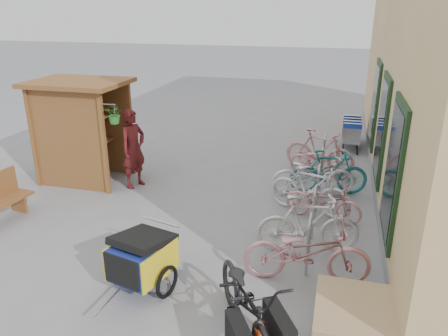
% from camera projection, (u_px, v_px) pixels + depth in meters
% --- Properties ---
extents(ground, '(80.00, 80.00, 0.00)m').
position_uv_depth(ground, '(175.00, 247.00, 7.67)').
color(ground, gray).
extents(kiosk, '(2.49, 1.65, 2.40)m').
position_uv_depth(kiosk, '(78.00, 117.00, 10.15)').
color(kiosk, brown).
rests_on(kiosk, ground).
extents(bike_rack, '(0.05, 5.35, 0.86)m').
position_uv_depth(bike_rack, '(318.00, 183.00, 9.10)').
color(bike_rack, '#A5A8AD').
rests_on(bike_rack, ground).
extents(pallet_stack, '(1.00, 1.20, 0.40)m').
position_uv_depth(pallet_stack, '(354.00, 319.00, 5.60)').
color(pallet_stack, tan).
rests_on(pallet_stack, ground).
extents(shopping_carts, '(0.52, 1.76, 0.94)m').
position_uv_depth(shopping_carts, '(352.00, 129.00, 12.98)').
color(shopping_carts, silver).
rests_on(shopping_carts, ground).
extents(child_trailer, '(1.03, 1.62, 0.93)m').
position_uv_depth(child_trailer, '(142.00, 257.00, 6.42)').
color(child_trailer, '#1B2E99').
rests_on(child_trailer, ground).
extents(cargo_bike, '(1.63, 2.12, 1.07)m').
position_uv_depth(cargo_bike, '(247.00, 305.00, 5.38)').
color(cargo_bike, black).
rests_on(cargo_bike, ground).
extents(person_kiosk, '(0.65, 0.78, 1.83)m').
position_uv_depth(person_kiosk, '(133.00, 149.00, 9.97)').
color(person_kiosk, maroon).
rests_on(person_kiosk, ground).
extents(bike_0, '(1.98, 0.89, 1.01)m').
position_uv_depth(bike_0, '(307.00, 252.00, 6.58)').
color(bike_0, '#C07C82').
rests_on(bike_0, ground).
extents(bike_1, '(1.81, 0.85, 1.05)m').
position_uv_depth(bike_1, '(308.00, 224.00, 7.36)').
color(bike_1, silver).
rests_on(bike_1, ground).
extents(bike_2, '(1.61, 0.87, 0.80)m').
position_uv_depth(bike_2, '(323.00, 201.00, 8.53)').
color(bike_2, '#C07C82').
rests_on(bike_2, ground).
extents(bike_3, '(1.80, 0.98, 1.04)m').
position_uv_depth(bike_3, '(310.00, 189.00, 8.78)').
color(bike_3, silver).
rests_on(bike_3, ground).
extents(bike_4, '(1.93, 1.10, 0.96)m').
position_uv_depth(bike_4, '(313.00, 175.00, 9.62)').
color(bike_4, silver).
rests_on(bike_4, ground).
extents(bike_5, '(1.78, 0.81, 1.03)m').
position_uv_depth(bike_5, '(329.00, 172.00, 9.69)').
color(bike_5, '#1D7277').
rests_on(bike_5, ground).
extents(bike_6, '(1.60, 0.82, 0.80)m').
position_uv_depth(bike_6, '(320.00, 161.00, 10.73)').
color(bike_6, '#C07C82').
rests_on(bike_6, ground).
extents(bike_7, '(1.88, 1.05, 1.09)m').
position_uv_depth(bike_7, '(320.00, 151.00, 11.00)').
color(bike_7, '#C07C82').
rests_on(bike_7, ground).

